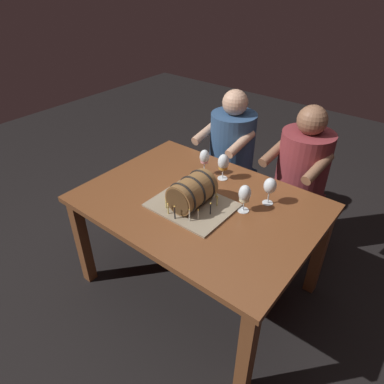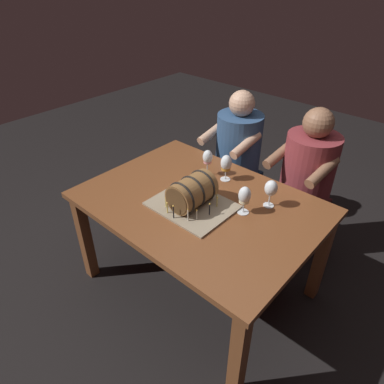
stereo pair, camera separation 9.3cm
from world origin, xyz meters
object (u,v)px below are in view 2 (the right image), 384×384
(wine_glass_amber, at_px, (226,164))
(wine_glass_white, at_px, (245,196))
(barrel_cake, at_px, (192,194))
(wine_glass_rose, at_px, (208,158))
(wine_glass_empty, at_px, (271,189))
(person_seated_right, at_px, (304,188))
(person_seated_left, at_px, (237,162))
(dining_table, at_px, (200,213))

(wine_glass_amber, bearing_deg, wine_glass_white, -36.41)
(wine_glass_amber, bearing_deg, barrel_cake, -84.59)
(wine_glass_white, bearing_deg, wine_glass_rose, 156.38)
(wine_glass_white, relative_size, wine_glass_empty, 1.00)
(wine_glass_amber, height_order, person_seated_right, person_seated_right)
(wine_glass_white, height_order, wine_glass_amber, wine_glass_amber)
(barrel_cake, distance_m, person_seated_left, 0.98)
(barrel_cake, bearing_deg, wine_glass_white, 29.96)
(barrel_cake, height_order, wine_glass_empty, barrel_cake)
(dining_table, distance_m, person_seated_right, 0.89)
(person_seated_left, bearing_deg, barrel_cake, -71.37)
(wine_glass_white, bearing_deg, barrel_cake, -150.04)
(wine_glass_white, xyz_separation_m, wine_glass_rose, (-0.43, 0.19, 0.01))
(person_seated_right, bearing_deg, person_seated_left, -179.99)
(barrel_cake, relative_size, person_seated_left, 0.41)
(dining_table, distance_m, wine_glass_white, 0.34)
(person_seated_left, bearing_deg, wine_glass_empty, -42.60)
(wine_glass_white, xyz_separation_m, wine_glass_empty, (0.08, 0.16, 0.01))
(barrel_cake, distance_m, wine_glass_rose, 0.38)
(wine_glass_empty, distance_m, person_seated_left, 0.92)
(wine_glass_amber, relative_size, person_seated_right, 0.16)
(wine_glass_empty, bearing_deg, wine_glass_rose, 176.52)
(wine_glass_white, bearing_deg, wine_glass_amber, 143.59)
(wine_glass_rose, distance_m, person_seated_right, 0.79)
(dining_table, xyz_separation_m, wine_glass_amber, (-0.04, 0.30, 0.21))
(wine_glass_white, distance_m, person_seated_right, 0.80)
(barrel_cake, distance_m, wine_glass_white, 0.30)
(wine_glass_white, distance_m, person_seated_left, 0.98)
(wine_glass_rose, bearing_deg, barrel_cake, -63.99)
(dining_table, height_order, wine_glass_amber, wine_glass_amber)
(barrel_cake, bearing_deg, wine_glass_amber, 95.41)
(dining_table, height_order, person_seated_right, person_seated_right)
(wine_glass_empty, bearing_deg, dining_table, -144.64)
(dining_table, relative_size, wine_glass_empty, 8.14)
(person_seated_left, distance_m, person_seated_right, 0.61)
(wine_glass_white, height_order, wine_glass_rose, wine_glass_rose)
(wine_glass_empty, relative_size, person_seated_right, 0.15)
(wine_glass_empty, relative_size, wine_glass_rose, 0.94)
(wine_glass_white, height_order, wine_glass_empty, same)
(wine_glass_white, height_order, person_seated_left, person_seated_left)
(person_seated_left, bearing_deg, dining_table, -69.85)
(dining_table, bearing_deg, person_seated_right, 69.88)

